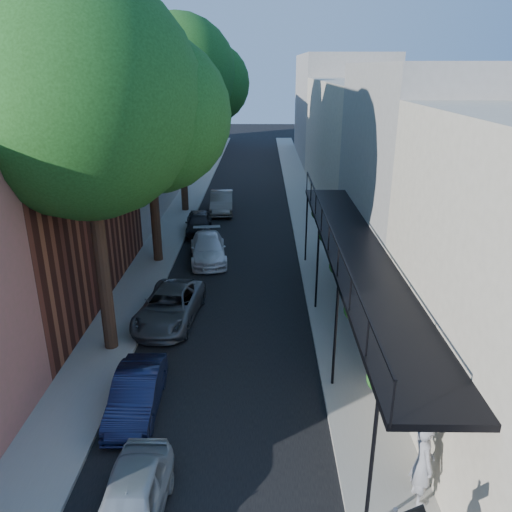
{
  "coord_description": "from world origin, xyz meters",
  "views": [
    {
      "loc": [
        1.21,
        -4.43,
        8.86
      ],
      "look_at": [
        1.01,
        11.48,
        2.8
      ],
      "focal_mm": 35.0,
      "sensor_mm": 36.0,
      "label": 1
    }
  ],
  "objects_px": {
    "oak_near": "(101,103)",
    "parked_car_d": "(208,249)",
    "parked_car_f": "(222,202)",
    "parked_car_a": "(131,505)",
    "oak_mid": "(157,110)",
    "parked_car_b": "(137,393)",
    "parked_car_c": "(170,306)",
    "oak_far": "(187,77)",
    "parked_car_e": "(199,223)",
    "pedestrian": "(423,462)"
  },
  "relations": [
    {
      "from": "oak_near",
      "to": "parked_car_d",
      "type": "distance_m",
      "value": 11.0
    },
    {
      "from": "oak_near",
      "to": "parked_car_f",
      "type": "distance_m",
      "value": 18.2
    },
    {
      "from": "parked_car_a",
      "to": "oak_mid",
      "type": "bearing_deg",
      "value": 97.93
    },
    {
      "from": "parked_car_d",
      "to": "oak_near",
      "type": "bearing_deg",
      "value": -111.47
    },
    {
      "from": "parked_car_b",
      "to": "parked_car_c",
      "type": "xyz_separation_m",
      "value": [
        -0.0,
        5.17,
        0.04
      ]
    },
    {
      "from": "oak_far",
      "to": "parked_car_a",
      "type": "relative_size",
      "value": 3.51
    },
    {
      "from": "parked_car_e",
      "to": "oak_near",
      "type": "bearing_deg",
      "value": -100.46
    },
    {
      "from": "parked_car_e",
      "to": "pedestrian",
      "type": "relative_size",
      "value": 1.84
    },
    {
      "from": "oak_mid",
      "to": "parked_car_b",
      "type": "xyz_separation_m",
      "value": [
        1.24,
        -11.39,
        -6.5
      ]
    },
    {
      "from": "oak_near",
      "to": "oak_far",
      "type": "xyz_separation_m",
      "value": [
        0.01,
        17.01,
        0.38
      ]
    },
    {
      "from": "parked_car_d",
      "to": "parked_car_f",
      "type": "relative_size",
      "value": 1.02
    },
    {
      "from": "parked_car_f",
      "to": "oak_far",
      "type": "bearing_deg",
      "value": 165.01
    },
    {
      "from": "parked_car_a",
      "to": "oak_far",
      "type": "bearing_deg",
      "value": 94.98
    },
    {
      "from": "oak_near",
      "to": "parked_car_c",
      "type": "relative_size",
      "value": 2.66
    },
    {
      "from": "parked_car_a",
      "to": "pedestrian",
      "type": "bearing_deg",
      "value": 6.81
    },
    {
      "from": "oak_far",
      "to": "pedestrian",
      "type": "xyz_separation_m",
      "value": [
        7.95,
        -23.44,
        -7.16
      ]
    },
    {
      "from": "parked_car_a",
      "to": "parked_car_d",
      "type": "bearing_deg",
      "value": 90.31
    },
    {
      "from": "parked_car_d",
      "to": "parked_car_e",
      "type": "height_order",
      "value": "parked_car_e"
    },
    {
      "from": "oak_far",
      "to": "parked_car_e",
      "type": "bearing_deg",
      "value": -78.38
    },
    {
      "from": "parked_car_b",
      "to": "pedestrian",
      "type": "relative_size",
      "value": 1.73
    },
    {
      "from": "parked_car_b",
      "to": "parked_car_c",
      "type": "height_order",
      "value": "parked_car_c"
    },
    {
      "from": "oak_far",
      "to": "parked_car_a",
      "type": "distance_m",
      "value": 25.38
    },
    {
      "from": "pedestrian",
      "to": "oak_mid",
      "type": "bearing_deg",
      "value": 25.89
    },
    {
      "from": "parked_car_a",
      "to": "parked_car_f",
      "type": "relative_size",
      "value": 0.84
    },
    {
      "from": "oak_near",
      "to": "parked_car_b",
      "type": "height_order",
      "value": "oak_near"
    },
    {
      "from": "oak_near",
      "to": "oak_mid",
      "type": "bearing_deg",
      "value": 90.37
    },
    {
      "from": "oak_near",
      "to": "parked_car_a",
      "type": "bearing_deg",
      "value": -74.72
    },
    {
      "from": "parked_car_b",
      "to": "pedestrian",
      "type": "distance_m",
      "value": 7.44
    },
    {
      "from": "pedestrian",
      "to": "parked_car_d",
      "type": "bearing_deg",
      "value": 19.35
    },
    {
      "from": "oak_far",
      "to": "parked_car_e",
      "type": "relative_size",
      "value": 3.31
    },
    {
      "from": "parked_car_a",
      "to": "parked_car_e",
      "type": "bearing_deg",
      "value": 93.17
    },
    {
      "from": "parked_car_b",
      "to": "pedestrian",
      "type": "xyz_separation_m",
      "value": [
        6.78,
        -3.01,
        0.54
      ]
    },
    {
      "from": "parked_car_b",
      "to": "parked_car_c",
      "type": "relative_size",
      "value": 0.79
    },
    {
      "from": "parked_car_a",
      "to": "parked_car_d",
      "type": "distance_m",
      "value": 15.11
    },
    {
      "from": "parked_car_d",
      "to": "pedestrian",
      "type": "height_order",
      "value": "pedestrian"
    },
    {
      "from": "oak_far",
      "to": "parked_car_f",
      "type": "xyz_separation_m",
      "value": [
        1.95,
        -0.41,
        -7.59
      ]
    },
    {
      "from": "parked_car_d",
      "to": "pedestrian",
      "type": "bearing_deg",
      "value": -75.1
    },
    {
      "from": "parked_car_b",
      "to": "parked_car_c",
      "type": "distance_m",
      "value": 5.17
    },
    {
      "from": "parked_car_a",
      "to": "pedestrian",
      "type": "relative_size",
      "value": 1.74
    },
    {
      "from": "parked_car_a",
      "to": "parked_car_d",
      "type": "xyz_separation_m",
      "value": [
        0.03,
        15.11,
        0.02
      ]
    },
    {
      "from": "parked_car_b",
      "to": "parked_car_e",
      "type": "bearing_deg",
      "value": 88.89
    },
    {
      "from": "parked_car_d",
      "to": "parked_car_e",
      "type": "distance_m",
      "value": 4.25
    },
    {
      "from": "parked_car_d",
      "to": "parked_car_e",
      "type": "xyz_separation_m",
      "value": [
        -0.96,
        4.14,
        0.02
      ]
    },
    {
      "from": "pedestrian",
      "to": "oak_near",
      "type": "bearing_deg",
      "value": 47.88
    },
    {
      "from": "parked_car_d",
      "to": "parked_car_e",
      "type": "relative_size",
      "value": 1.14
    },
    {
      "from": "parked_car_c",
      "to": "parked_car_f",
      "type": "bearing_deg",
      "value": 92.51
    },
    {
      "from": "parked_car_c",
      "to": "parked_car_e",
      "type": "relative_size",
      "value": 1.19
    },
    {
      "from": "parked_car_e",
      "to": "pedestrian",
      "type": "distance_m",
      "value": 19.84
    },
    {
      "from": "oak_mid",
      "to": "parked_car_e",
      "type": "relative_size",
      "value": 2.84
    },
    {
      "from": "parked_car_a",
      "to": "pedestrian",
      "type": "xyz_separation_m",
      "value": [
        6.03,
        0.68,
        0.52
      ]
    }
  ]
}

